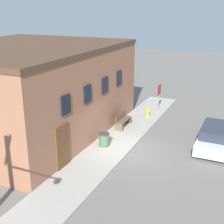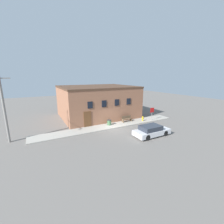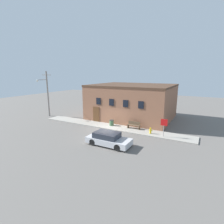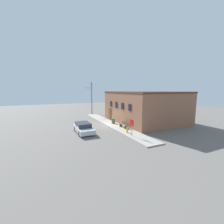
# 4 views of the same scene
# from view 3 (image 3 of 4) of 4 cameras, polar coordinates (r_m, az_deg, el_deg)

# --- Properties ---
(ground_plane) EXTENTS (80.00, 80.00, 0.00)m
(ground_plane) POSITION_cam_3_polar(r_m,az_deg,el_deg) (21.62, -1.76, -5.70)
(ground_plane) COLOR #66605B
(sidewalk) EXTENTS (20.37, 2.20, 0.11)m
(sidewalk) POSITION_cam_3_polar(r_m,az_deg,el_deg) (22.52, -0.35, -4.79)
(sidewalk) COLOR #9E998E
(sidewalk) RESTS_ON ground
(brick_building) EXTENTS (11.69, 9.85, 5.12)m
(brick_building) POSITION_cam_3_polar(r_m,az_deg,el_deg) (27.01, 6.73, 3.49)
(brick_building) COLOR #8E5B42
(brick_building) RESTS_ON ground
(fire_hydrant) EXTENTS (0.43, 0.20, 0.72)m
(fire_hydrant) POSITION_cam_3_polar(r_m,az_deg,el_deg) (20.20, 12.45, -5.92)
(fire_hydrant) COLOR gold
(fire_hydrant) RESTS_ON sidewalk
(stop_sign) EXTENTS (0.71, 0.06, 1.94)m
(stop_sign) POSITION_cam_3_polar(r_m,az_deg,el_deg) (19.30, 16.61, -3.91)
(stop_sign) COLOR gray
(stop_sign) RESTS_ON sidewalk
(bench) EXTENTS (1.54, 0.44, 0.87)m
(bench) POSITION_cam_3_polar(r_m,az_deg,el_deg) (21.64, 7.15, -4.27)
(bench) COLOR brown
(bench) RESTS_ON sidewalk
(trash_bin) EXTENTS (0.57, 0.57, 0.73)m
(trash_bin) POSITION_cam_3_polar(r_m,az_deg,el_deg) (22.73, -0.15, -3.51)
(trash_bin) COLOR #426642
(trash_bin) RESTS_ON sidewalk
(utility_pole) EXTENTS (1.80, 2.03, 7.08)m
(utility_pole) POSITION_cam_3_polar(r_m,az_deg,el_deg) (29.39, -20.49, 6.11)
(utility_pole) COLOR gray
(utility_pole) RESTS_ON ground
(parked_car) EXTENTS (4.29, 1.83, 1.25)m
(parked_car) POSITION_cam_3_polar(r_m,az_deg,el_deg) (16.93, -1.23, -8.78)
(parked_car) COLOR black
(parked_car) RESTS_ON ground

